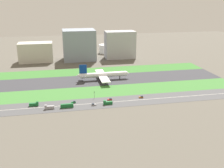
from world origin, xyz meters
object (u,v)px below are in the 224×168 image
(car_2, at_px, (94,105))
(car_0, at_px, (110,99))
(fuel_tank_west, at_px, (88,49))
(bus_0, at_px, (67,106))
(traffic_light, at_px, (94,94))
(airliner, at_px, (103,75))
(car_1, at_px, (74,102))
(truck_1, at_px, (34,104))
(terminal_building, at_px, (36,52))
(fuel_tank_centre, at_px, (106,49))
(truck_2, at_px, (108,103))
(office_tower, at_px, (120,45))
(truck_0, at_px, (49,107))
(car_3, at_px, (141,97))
(hangar_building, at_px, (79,45))
(fuel_tank_east, at_px, (125,49))

(car_2, distance_m, car_0, 20.07)
(fuel_tank_west, bearing_deg, bus_0, -101.35)
(traffic_light, bearing_deg, airliner, 72.86)
(airliner, xyz_separation_m, fuel_tank_west, (1.45, 159.00, 0.96))
(car_1, xyz_separation_m, truck_1, (-36.22, -0.00, 0.75))
(terminal_building, relative_size, fuel_tank_centre, 2.14)
(truck_2, distance_m, office_tower, 201.10)
(truck_0, bearing_deg, traffic_light, -157.50)
(truck_1, xyz_separation_m, fuel_tank_west, (77.12, 227.00, 5.52))
(car_3, bearing_deg, fuel_tank_centre, 88.77)
(traffic_light, relative_size, terminal_building, 0.14)
(traffic_light, bearing_deg, car_2, -99.96)
(car_0, xyz_separation_m, hangar_building, (-13.47, 182.00, 22.72))
(fuel_tank_centre, bearing_deg, car_0, -99.15)
(office_tower, bearing_deg, fuel_tank_east, 66.41)
(truck_2, height_order, fuel_tank_east, fuel_tank_east)
(airliner, height_order, hangar_building, hangar_building)
(office_tower, height_order, fuel_tank_centre, office_tower)
(fuel_tank_east, bearing_deg, truck_2, -107.78)
(fuel_tank_east, bearing_deg, truck_0, -118.65)
(car_3, distance_m, traffic_light, 46.76)
(bus_0, distance_m, car_3, 74.24)
(truck_1, bearing_deg, car_2, -10.49)
(car_3, height_order, truck_2, truck_2)
(truck_2, relative_size, fuel_tank_west, 0.39)
(traffic_light, xyz_separation_m, fuel_tank_east, (86.06, 219.01, 2.18))
(car_2, distance_m, bus_0, 24.47)
(fuel_tank_west, bearing_deg, truck_1, -108.76)
(bus_0, height_order, fuel_tank_centre, fuel_tank_centre)
(airliner, relative_size, car_3, 14.77)
(airliner, bearing_deg, traffic_light, -107.14)
(car_0, xyz_separation_m, truck_0, (-57.68, -10.00, 0.75))
(truck_1, bearing_deg, car_3, 0.00)
(bus_0, distance_m, truck_2, 37.67)
(terminal_building, distance_m, fuel_tank_east, 158.44)
(truck_2, height_order, fuel_tank_west, fuel_tank_west)
(bus_0, relative_size, hangar_building, 0.23)
(truck_0, bearing_deg, airliner, -128.45)
(truck_1, height_order, truck_2, same)
(truck_1, relative_size, traffic_light, 1.17)
(car_0, relative_size, terminal_building, 0.09)
(car_2, bearing_deg, truck_0, 0.00)
(fuel_tank_west, bearing_deg, car_1, -100.21)
(terminal_building, xyz_separation_m, hangar_building, (66.40, 0.00, 8.93))
(car_1, distance_m, office_tower, 202.94)
(truck_0, height_order, traffic_light, traffic_light)
(car_0, distance_m, fuel_tank_west, 227.16)
(truck_0, bearing_deg, office_tower, -119.77)
(airliner, bearing_deg, car_1, -120.12)
(car_2, bearing_deg, truck_2, 180.00)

